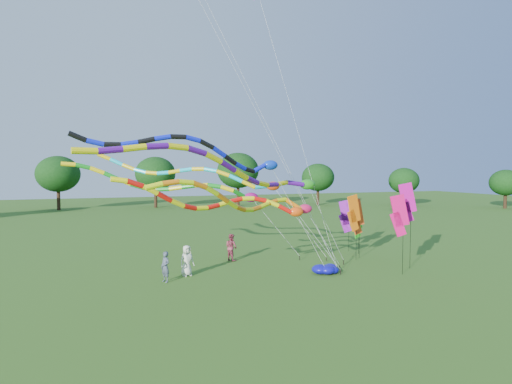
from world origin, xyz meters
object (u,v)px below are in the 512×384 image
object	(u,v)px
tube_kite_orange	(258,202)
blue_nylon_heap	(327,268)
person_b	(165,267)
person_c	(231,247)
tube_kite_red	(236,204)
person_a	(187,261)

from	to	relation	value
tube_kite_orange	blue_nylon_heap	world-z (taller)	tube_kite_orange
blue_nylon_heap	person_b	xyz separation A→B (m)	(-9.42, 0.92, 0.58)
tube_kite_orange	person_c	distance (m)	8.12
blue_nylon_heap	person_b	bearing A→B (deg)	174.44
tube_kite_red	blue_nylon_heap	world-z (taller)	tube_kite_red
tube_kite_red	tube_kite_orange	world-z (taller)	tube_kite_red
tube_kite_red	tube_kite_orange	bearing A→B (deg)	-30.74
tube_kite_orange	blue_nylon_heap	bearing A→B (deg)	1.75
tube_kite_red	blue_nylon_heap	xyz separation A→B (m)	(6.24, 1.88, -4.14)
blue_nylon_heap	tube_kite_red	bearing A→B (deg)	-163.24
tube_kite_orange	person_c	bearing A→B (deg)	62.46
tube_kite_orange	blue_nylon_heap	xyz separation A→B (m)	(5.22, 2.28, -4.22)
tube_kite_red	person_a	world-z (taller)	tube_kite_red
tube_kite_red	person_c	bearing A→B (deg)	66.58
blue_nylon_heap	person_a	bearing A→B (deg)	166.87
tube_kite_red	person_a	size ratio (longest dim) A/B	7.06
tube_kite_red	person_c	distance (m)	7.89
person_c	tube_kite_orange	bearing A→B (deg)	148.32
person_a	person_b	xyz separation A→B (m)	(-1.35, -0.96, -0.05)
person_c	person_b	bearing A→B (deg)	103.55
tube_kite_orange	person_a	bearing A→B (deg)	102.49
tube_kite_red	tube_kite_orange	size ratio (longest dim) A/B	1.06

